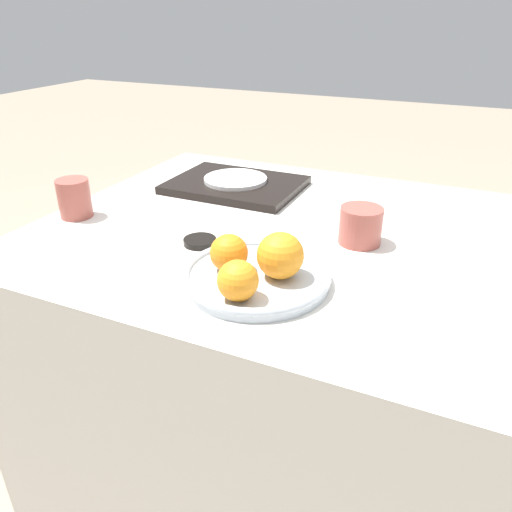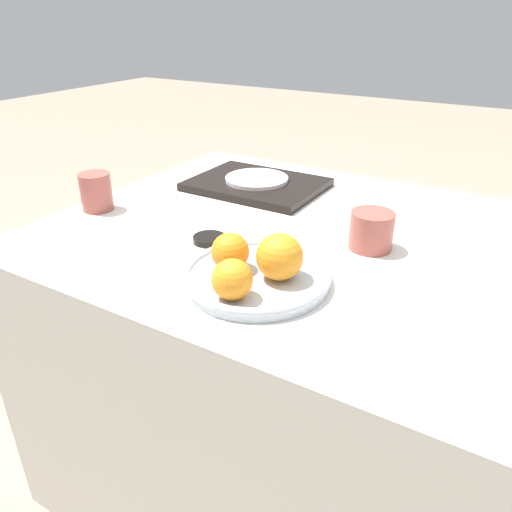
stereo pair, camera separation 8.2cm
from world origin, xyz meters
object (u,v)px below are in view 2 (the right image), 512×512
at_px(fruit_platter, 256,276).
at_px(napkin, 492,237).
at_px(side_plate, 257,179).
at_px(orange_1, 230,252).
at_px(soy_dish, 209,239).
at_px(cup_0, 371,231).
at_px(cup_1, 96,192).
at_px(orange_0, 280,257).
at_px(orange_2, 233,280).
at_px(serving_tray, 257,185).

distance_m(fruit_platter, napkin, 0.51).
bearing_deg(side_plate, fruit_platter, -59.31).
xyz_separation_m(orange_1, soy_dish, (-0.12, 0.10, -0.04)).
bearing_deg(side_plate, soy_dish, -75.44).
distance_m(cup_0, cup_1, 0.62).
bearing_deg(napkin, orange_0, -125.86).
relative_size(orange_2, napkin, 0.46).
distance_m(orange_2, cup_1, 0.53).
xyz_separation_m(orange_2, napkin, (0.31, 0.48, -0.04)).
distance_m(orange_1, side_plate, 0.47).
xyz_separation_m(serving_tray, side_plate, (0.00, 0.00, 0.02)).
distance_m(orange_1, cup_0, 0.29).
xyz_separation_m(cup_0, soy_dish, (-0.28, -0.14, -0.03)).
relative_size(serving_tray, side_plate, 2.02).
xyz_separation_m(orange_0, side_plate, (-0.29, 0.41, -0.03)).
xyz_separation_m(napkin, soy_dish, (-0.48, -0.30, 0.00)).
relative_size(orange_1, side_plate, 0.41).
xyz_separation_m(cup_0, napkin, (0.20, 0.17, -0.03)).
relative_size(cup_1, soy_dish, 1.31).
relative_size(fruit_platter, cup_0, 3.03).
xyz_separation_m(fruit_platter, soy_dish, (-0.16, 0.09, -0.01)).
bearing_deg(orange_1, fruit_platter, 8.45).
bearing_deg(serving_tray, orange_0, -54.91).
distance_m(fruit_platter, soy_dish, 0.19).
height_order(cup_0, soy_dish, cup_0).
bearing_deg(side_plate, orange_0, -54.91).
distance_m(fruit_platter, cup_1, 0.50).
bearing_deg(orange_0, soy_dish, 157.63).
bearing_deg(cup_1, orange_0, -10.36).
xyz_separation_m(orange_0, orange_1, (-0.09, -0.01, -0.01)).
distance_m(orange_1, napkin, 0.54).
bearing_deg(orange_2, serving_tray, 117.15).
bearing_deg(orange_1, soy_dish, 139.80).
relative_size(fruit_platter, orange_1, 3.90).
relative_size(serving_tray, napkin, 2.29).
height_order(orange_0, serving_tray, orange_0).
relative_size(side_plate, soy_dish, 2.48).
xyz_separation_m(serving_tray, napkin, (0.57, -0.02, -0.01)).
distance_m(fruit_platter, orange_2, 0.09).
xyz_separation_m(orange_0, napkin, (0.28, 0.39, -0.05)).
height_order(orange_0, napkin, orange_0).
relative_size(fruit_platter, napkin, 1.79).
relative_size(orange_2, soy_dish, 1.00).
bearing_deg(cup_1, cup_0, 11.59).
distance_m(orange_0, cup_1, 0.53).
distance_m(cup_1, soy_dish, 0.32).
relative_size(cup_1, napkin, 0.60).
distance_m(orange_0, orange_2, 0.10).
relative_size(fruit_platter, orange_2, 3.94).
relative_size(orange_0, napkin, 0.55).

